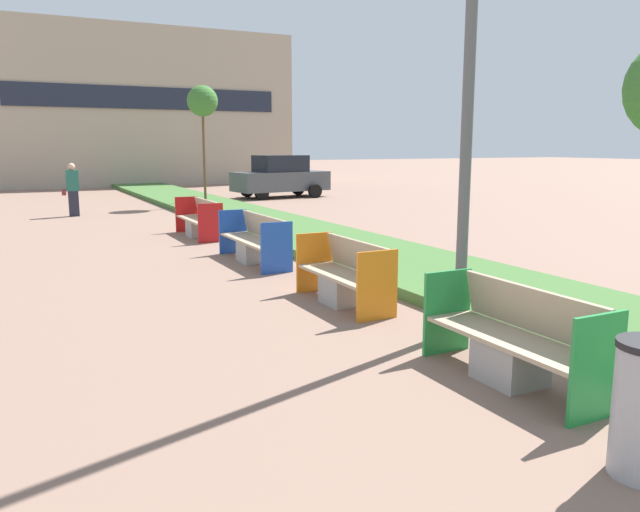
{
  "coord_description": "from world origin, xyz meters",
  "views": [
    {
      "loc": [
        -3.4,
        2.52,
        2.31
      ],
      "look_at": [
        0.9,
        11.08,
        0.6
      ],
      "focal_mm": 35.0,
      "sensor_mm": 36.0,
      "label": 1
    }
  ],
  "objects_px": {
    "bench_green_frame": "(514,346)",
    "parked_car_distant": "(281,177)",
    "bench_blue_frame": "(255,243)",
    "pedestrian_walking": "(73,189)",
    "bench_orange_frame": "(345,280)",
    "sapling_tree_far": "(202,102)",
    "bench_red_frame": "(200,222)"
  },
  "relations": [
    {
      "from": "bench_green_frame",
      "to": "parked_car_distant",
      "type": "height_order",
      "value": "parked_car_distant"
    },
    {
      "from": "sapling_tree_far",
      "to": "parked_car_distant",
      "type": "xyz_separation_m",
      "value": [
        4.13,
        2.32,
        -2.96
      ]
    },
    {
      "from": "bench_red_frame",
      "to": "pedestrian_walking",
      "type": "relative_size",
      "value": 1.28
    },
    {
      "from": "bench_blue_frame",
      "to": "pedestrian_walking",
      "type": "height_order",
      "value": "pedestrian_walking"
    },
    {
      "from": "bench_blue_frame",
      "to": "sapling_tree_far",
      "type": "xyz_separation_m",
      "value": [
        2.46,
        11.82,
        3.5
      ]
    },
    {
      "from": "pedestrian_walking",
      "to": "sapling_tree_far",
      "type": "bearing_deg",
      "value": 17.16
    },
    {
      "from": "bench_green_frame",
      "to": "sapling_tree_far",
      "type": "relative_size",
      "value": 0.45
    },
    {
      "from": "bench_orange_frame",
      "to": "bench_red_frame",
      "type": "relative_size",
      "value": 0.87
    },
    {
      "from": "bench_orange_frame",
      "to": "pedestrian_walking",
      "type": "relative_size",
      "value": 1.12
    },
    {
      "from": "bench_green_frame",
      "to": "pedestrian_walking",
      "type": "xyz_separation_m",
      "value": [
        -2.41,
        17.44,
        0.51
      ]
    },
    {
      "from": "pedestrian_walking",
      "to": "bench_green_frame",
      "type": "bearing_deg",
      "value": -82.14
    },
    {
      "from": "bench_blue_frame",
      "to": "bench_green_frame",
      "type": "bearing_deg",
      "value": -90.04
    },
    {
      "from": "bench_orange_frame",
      "to": "parked_car_distant",
      "type": "height_order",
      "value": "parked_car_distant"
    },
    {
      "from": "bench_green_frame",
      "to": "parked_car_distant",
      "type": "distance_m",
      "value": 22.28
    },
    {
      "from": "pedestrian_walking",
      "to": "bench_orange_frame",
      "type": "bearing_deg",
      "value": -80.26
    },
    {
      "from": "bench_green_frame",
      "to": "pedestrian_walking",
      "type": "height_order",
      "value": "pedestrian_walking"
    },
    {
      "from": "sapling_tree_far",
      "to": "bench_blue_frame",
      "type": "bearing_deg",
      "value": -101.77
    },
    {
      "from": "parked_car_distant",
      "to": "bench_orange_frame",
      "type": "bearing_deg",
      "value": -117.31
    },
    {
      "from": "bench_green_frame",
      "to": "sapling_tree_far",
      "type": "xyz_separation_m",
      "value": [
        2.47,
        18.95,
        3.51
      ]
    },
    {
      "from": "bench_green_frame",
      "to": "bench_blue_frame",
      "type": "xyz_separation_m",
      "value": [
        0.01,
        7.13,
        0.01
      ]
    },
    {
      "from": "sapling_tree_far",
      "to": "parked_car_distant",
      "type": "bearing_deg",
      "value": 29.39
    },
    {
      "from": "pedestrian_walking",
      "to": "parked_car_distant",
      "type": "height_order",
      "value": "parked_car_distant"
    },
    {
      "from": "sapling_tree_far",
      "to": "pedestrian_walking",
      "type": "bearing_deg",
      "value": -162.84
    },
    {
      "from": "bench_green_frame",
      "to": "parked_car_distant",
      "type": "xyz_separation_m",
      "value": [
        6.59,
        21.27,
        0.55
      ]
    },
    {
      "from": "bench_orange_frame",
      "to": "bench_red_frame",
      "type": "xyz_separation_m",
      "value": [
        0.0,
        7.66,
        0.01
      ]
    },
    {
      "from": "bench_blue_frame",
      "to": "parked_car_distant",
      "type": "bearing_deg",
      "value": 65.01
    },
    {
      "from": "bench_green_frame",
      "to": "bench_orange_frame",
      "type": "xyz_separation_m",
      "value": [
        -0.0,
        3.42,
        -0.0
      ]
    },
    {
      "from": "bench_red_frame",
      "to": "sapling_tree_far",
      "type": "distance_m",
      "value": 8.96
    },
    {
      "from": "sapling_tree_far",
      "to": "bench_red_frame",
      "type": "bearing_deg",
      "value": -107.4
    },
    {
      "from": "bench_orange_frame",
      "to": "parked_car_distant",
      "type": "relative_size",
      "value": 0.44
    },
    {
      "from": "bench_blue_frame",
      "to": "bench_red_frame",
      "type": "xyz_separation_m",
      "value": [
        -0.0,
        3.95,
        -0.01
      ]
    },
    {
      "from": "bench_blue_frame",
      "to": "sapling_tree_far",
      "type": "height_order",
      "value": "sapling_tree_far"
    }
  ]
}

